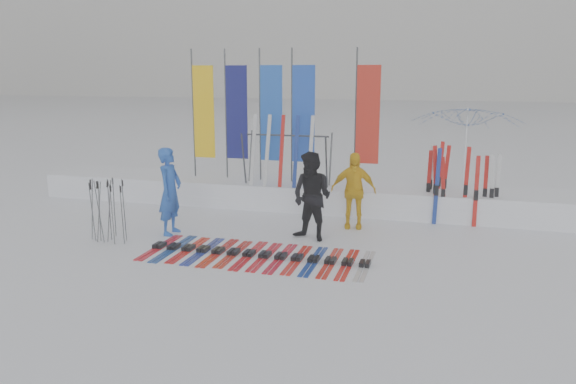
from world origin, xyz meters
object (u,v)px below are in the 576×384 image
(person_black, at_px, (312,197))
(ski_row, at_px, (257,255))
(tent_canopy, at_px, (465,153))
(person_yellow, at_px, (353,190))
(person_blue, at_px, (170,191))
(ski_rack, at_px, (287,152))

(person_black, height_order, ski_row, person_black)
(person_black, height_order, tent_canopy, tent_canopy)
(person_black, xyz_separation_m, person_yellow, (0.64, 1.10, -0.06))
(person_blue, bearing_deg, person_black, -83.39)
(person_blue, relative_size, tent_canopy, 0.64)
(tent_canopy, height_order, ski_row, tent_canopy)
(ski_row, distance_m, ski_rack, 3.84)
(person_blue, relative_size, ski_row, 0.44)
(person_yellow, relative_size, tent_canopy, 0.58)
(ski_row, xyz_separation_m, ski_rack, (-0.44, 3.57, 1.35))
(person_black, distance_m, ski_row, 1.68)
(person_yellow, bearing_deg, ski_rack, 138.65)
(tent_canopy, bearing_deg, person_blue, -141.30)
(person_black, bearing_deg, person_yellow, 80.35)
(person_yellow, height_order, ski_row, person_yellow)
(person_black, relative_size, person_yellow, 1.08)
(person_blue, xyz_separation_m, person_yellow, (3.48, 1.46, -0.08))
(person_blue, relative_size, person_yellow, 1.10)
(ski_rack, bearing_deg, person_blue, -122.71)
(person_blue, distance_m, person_black, 2.87)
(person_black, height_order, ski_rack, ski_rack)
(person_blue, height_order, person_yellow, person_blue)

